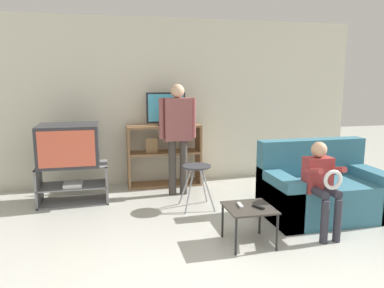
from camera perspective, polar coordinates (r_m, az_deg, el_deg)
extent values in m
cube|color=silver|center=(6.04, -4.15, 6.40)|extent=(6.40, 0.06, 2.60)
cube|color=slate|center=(5.45, -17.48, -8.34)|extent=(0.92, 0.48, 0.02)
cube|color=slate|center=(5.38, -17.61, -6.02)|extent=(0.89, 0.48, 0.02)
cube|color=slate|center=(5.31, -17.77, -3.10)|extent=(0.92, 0.48, 0.02)
cube|color=slate|center=(5.43, -22.34, -5.88)|extent=(0.03, 0.48, 0.53)
cube|color=slate|center=(5.36, -12.84, -5.58)|extent=(0.03, 0.48, 0.53)
cube|color=white|center=(5.32, -17.68, -5.85)|extent=(0.24, 0.28, 0.05)
cube|color=#2D2D33|center=(5.27, -18.24, -0.10)|extent=(0.78, 0.64, 0.55)
cube|color=#D8593F|center=(4.96, -18.57, -0.75)|extent=(0.70, 0.01, 0.47)
cube|color=#8E6642|center=(5.84, -9.66, -1.98)|extent=(0.03, 0.36, 0.96)
cube|color=#8E6642|center=(6.00, 0.98, -1.50)|extent=(0.03, 0.36, 0.96)
cube|color=#8E6642|center=(6.01, -4.21, -6.08)|extent=(1.08, 0.36, 0.03)
cube|color=#8E6642|center=(5.89, -4.27, -1.28)|extent=(1.08, 0.36, 0.03)
cube|color=#8E6642|center=(5.82, -4.32, 2.74)|extent=(1.08, 0.36, 0.03)
cube|color=#9E7A4C|center=(5.78, -6.16, -0.25)|extent=(0.18, 0.04, 0.22)
cube|color=black|center=(5.79, -3.97, 3.07)|extent=(0.21, 0.20, 0.04)
cube|color=black|center=(5.76, -4.00, 5.56)|extent=(0.60, 0.04, 0.46)
cube|color=#4CB7E0|center=(5.74, -3.97, 5.54)|extent=(0.55, 0.01, 0.41)
cylinder|color=#99999E|center=(4.77, -0.36, -7.15)|extent=(0.17, 0.17, 0.56)
cylinder|color=#99999E|center=(4.83, 2.46, -6.96)|extent=(0.17, 0.17, 0.56)
cylinder|color=#99999E|center=(5.00, -0.98, -6.34)|extent=(0.17, 0.17, 0.56)
cylinder|color=#99999E|center=(5.05, 1.72, -6.16)|extent=(0.17, 0.17, 0.56)
cylinder|color=#333338|center=(4.83, 0.72, -3.41)|extent=(0.37, 0.37, 0.02)
cube|color=#38332D|center=(3.89, 8.72, -9.58)|extent=(0.47, 0.47, 0.02)
cylinder|color=black|center=(3.71, 6.72, -13.85)|extent=(0.02, 0.02, 0.38)
cylinder|color=black|center=(3.86, 12.85, -13.03)|extent=(0.02, 0.02, 0.38)
cylinder|color=black|center=(4.08, 4.67, -11.52)|extent=(0.02, 0.02, 0.38)
cylinder|color=black|center=(4.22, 10.30, -10.89)|extent=(0.02, 0.02, 0.38)
cube|color=black|center=(3.87, 10.08, -9.42)|extent=(0.09, 0.15, 0.02)
cube|color=silver|center=(3.90, 7.34, -9.21)|extent=(0.05, 0.15, 0.02)
cube|color=teal|center=(4.89, 19.40, -7.86)|extent=(1.42, 0.86, 0.46)
cube|color=teal|center=(5.05, 17.70, -1.85)|extent=(1.42, 0.20, 0.46)
cube|color=teal|center=(4.59, 13.02, -7.94)|extent=(0.22, 0.86, 0.58)
cube|color=teal|center=(5.22, 25.06, -6.46)|extent=(0.22, 0.86, 0.58)
cylinder|color=#3D3833|center=(5.42, -3.01, -3.64)|extent=(0.11, 0.11, 0.80)
cylinder|color=#3D3833|center=(5.45, -1.30, -3.55)|extent=(0.11, 0.11, 0.80)
cube|color=#8C4C4C|center=(5.31, -2.21, 3.79)|extent=(0.38, 0.20, 0.60)
cylinder|color=#8C4C4C|center=(5.27, -4.65, 3.88)|extent=(0.08, 0.08, 0.57)
cylinder|color=#8C4C4C|center=(5.36, 0.19, 4.01)|extent=(0.08, 0.08, 0.57)
sphere|color=#DBAD89|center=(5.28, -2.24, 8.08)|extent=(0.19, 0.19, 0.19)
cylinder|color=#2D2D38|center=(4.15, 19.54, -11.13)|extent=(0.08, 0.08, 0.46)
cylinder|color=#2D2D38|center=(4.23, 21.29, -10.84)|extent=(0.08, 0.08, 0.46)
cylinder|color=#2D2D38|center=(4.18, 18.66, -6.95)|extent=(0.09, 0.30, 0.09)
cylinder|color=#2D2D38|center=(4.26, 20.39, -6.74)|extent=(0.09, 0.30, 0.09)
cube|color=#993333|center=(4.30, 18.58, -4.43)|extent=(0.30, 0.17, 0.38)
cylinder|color=#993333|center=(4.11, 17.96, -3.97)|extent=(0.06, 0.31, 0.14)
cylinder|color=#993333|center=(4.25, 21.09, -3.69)|extent=(0.06, 0.31, 0.14)
sphere|color=tan|center=(4.25, 18.79, -0.81)|extent=(0.17, 0.17, 0.17)
torus|color=silver|center=(4.07, 20.69, -5.12)|extent=(0.21, 0.04, 0.21)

